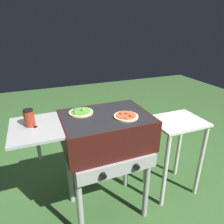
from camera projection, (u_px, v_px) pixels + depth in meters
The scene contains 6 objects.
ground_plane at pixel (107, 207), 1.83m from camera, with size 8.00×8.00×0.00m, color #38602D.
grill at pixel (104, 134), 1.52m from camera, with size 0.96×0.53×0.90m.
pizza_veggie at pixel (81, 112), 1.51m from camera, with size 0.18×0.18×0.04m.
pizza_pepperoni at pixel (126, 116), 1.44m from camera, with size 0.17×0.17×0.04m.
sauce_jar at pixel (29, 118), 1.30m from camera, with size 0.07×0.07×0.11m.
prep_table at pixel (175, 141), 1.84m from camera, with size 0.44×0.36×0.75m.
Camera 1 is at (-0.45, -1.26, 1.51)m, focal length 32.75 mm.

